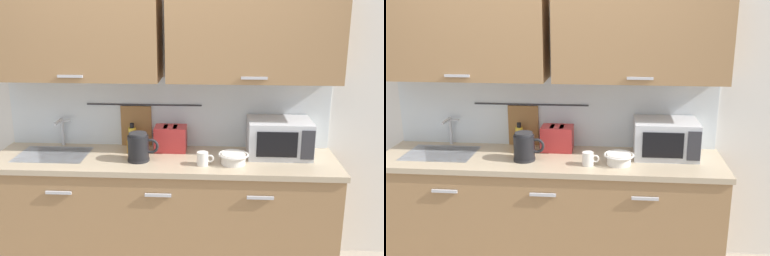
{
  "view_description": "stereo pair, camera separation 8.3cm",
  "coord_description": "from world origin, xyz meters",
  "views": [
    {
      "loc": [
        0.4,
        -2.74,
        1.99
      ],
      "look_at": [
        0.21,
        0.33,
        1.12
      ],
      "focal_mm": 41.3,
      "sensor_mm": 36.0,
      "label": 1
    },
    {
      "loc": [
        0.48,
        -2.73,
        1.99
      ],
      "look_at": [
        0.21,
        0.33,
        1.12
      ],
      "focal_mm": 41.3,
      "sensor_mm": 36.0,
      "label": 2
    }
  ],
  "objects": [
    {
      "name": "back_wall_assembly",
      "position": [
        -0.0,
        0.53,
        1.52
      ],
      "size": [
        3.7,
        0.41,
        2.5
      ],
      "color": "silver",
      "rests_on": "ground"
    },
    {
      "name": "mixing_bowl",
      "position": [
        0.51,
        0.2,
        0.94
      ],
      "size": [
        0.21,
        0.21,
        0.08
      ],
      "color": "silver",
      "rests_on": "counter_unit"
    },
    {
      "name": "counter_unit",
      "position": [
        -0.01,
        0.3,
        0.46
      ],
      "size": [
        2.53,
        0.64,
        0.9
      ],
      "color": "#997047",
      "rests_on": "ground"
    },
    {
      "name": "toaster",
      "position": [
        0.04,
        0.47,
        1.0
      ],
      "size": [
        0.26,
        0.17,
        0.19
      ],
      "color": "red",
      "rests_on": "counter_unit"
    },
    {
      "name": "sink_faucet",
      "position": [
        -0.83,
        0.53,
        1.04
      ],
      "size": [
        0.09,
        0.17,
        0.22
      ],
      "color": "#B2B5BA",
      "rests_on": "counter_unit"
    },
    {
      "name": "mug_near_sink",
      "position": [
        -0.24,
        0.4,
        0.95
      ],
      "size": [
        0.12,
        0.08,
        0.09
      ],
      "color": "orange",
      "rests_on": "counter_unit"
    },
    {
      "name": "mug_by_kettle",
      "position": [
        0.3,
        0.16,
        0.95
      ],
      "size": [
        0.12,
        0.08,
        0.09
      ],
      "color": "silver",
      "rests_on": "counter_unit"
    },
    {
      "name": "microwave",
      "position": [
        0.85,
        0.41,
        1.04
      ],
      "size": [
        0.46,
        0.35,
        0.27
      ],
      "color": "silver",
      "rests_on": "counter_unit"
    },
    {
      "name": "dish_soap_bottle",
      "position": [
        -0.27,
        0.52,
        0.99
      ],
      "size": [
        0.06,
        0.06,
        0.2
      ],
      "color": "yellow",
      "rests_on": "counter_unit"
    },
    {
      "name": "electric_kettle",
      "position": [
        -0.16,
        0.22,
        1.0
      ],
      "size": [
        0.23,
        0.16,
        0.21
      ],
      "color": "black",
      "rests_on": "counter_unit"
    }
  ]
}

